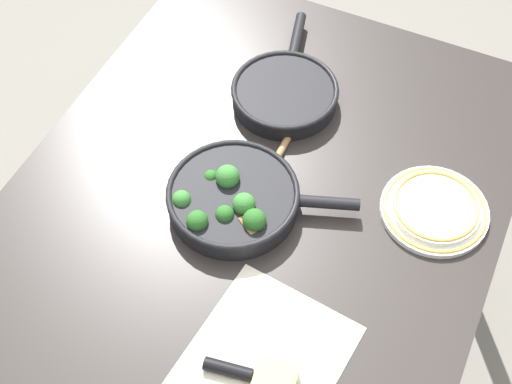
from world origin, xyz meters
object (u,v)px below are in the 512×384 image
object	(u,v)px
dinner_plate_stack	(435,209)
grater_knife	(252,376)
cheese_block	(274,384)
wooden_spoon	(283,146)
skillet_broccoli	(234,199)
skillet_eggs	(285,93)

from	to	relation	value
dinner_plate_stack	grater_knife	bearing A→B (deg)	-21.43
grater_knife	cheese_block	bearing A→B (deg)	-10.68
wooden_spoon	dinner_plate_stack	size ratio (longest dim) A/B	1.91
skillet_broccoli	cheese_block	xyz separation A→B (m)	(0.30, 0.22, -0.01)
skillet_eggs	cheese_block	size ratio (longest dim) A/B	4.46
grater_knife	wooden_spoon	bearing A→B (deg)	98.30
skillet_broccoli	wooden_spoon	bearing A→B (deg)	61.16
grater_knife	dinner_plate_stack	size ratio (longest dim) A/B	1.14
skillet_broccoli	grater_knife	size ratio (longest dim) A/B	1.50
skillet_eggs	skillet_broccoli	bearing A→B (deg)	169.73
skillet_broccoli	wooden_spoon	size ratio (longest dim) A/B	0.90
skillet_broccoli	dinner_plate_stack	world-z (taller)	skillet_broccoli
grater_knife	dinner_plate_stack	world-z (taller)	dinner_plate_stack
skillet_eggs	cheese_block	distance (m)	0.66
cheese_block	dinner_plate_stack	bearing A→B (deg)	163.03
skillet_broccoli	cheese_block	distance (m)	0.38
wooden_spoon	dinner_plate_stack	bearing A→B (deg)	-94.91
skillet_eggs	dinner_plate_stack	xyz separation A→B (m)	(0.15, 0.39, -0.01)
skillet_eggs	wooden_spoon	size ratio (longest dim) A/B	0.90
wooden_spoon	cheese_block	bearing A→B (deg)	-159.11
skillet_broccoli	cheese_block	world-z (taller)	skillet_broccoli
skillet_broccoli	wooden_spoon	world-z (taller)	skillet_broccoli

